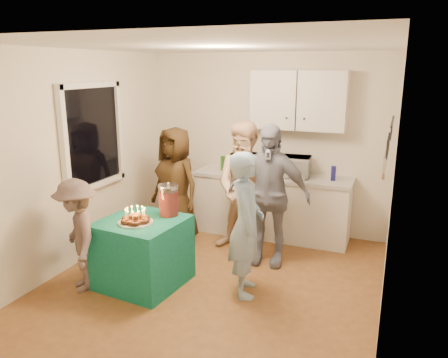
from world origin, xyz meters
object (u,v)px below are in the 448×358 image
at_px(party_table, 143,252).
at_px(man_birthday, 246,225).
at_px(punch_jar, 169,201).
at_px(woman_back_center, 247,187).
at_px(counter, 271,207).
at_px(woman_back_left, 176,185).
at_px(microwave, 291,166).
at_px(child_near_left, 78,235).
at_px(woman_back_right, 268,195).

bearing_deg(party_table, man_birthday, 11.89).
relative_size(punch_jar, woman_back_center, 0.20).
relative_size(counter, woman_back_left, 1.37).
distance_m(microwave, party_table, 2.40).
bearing_deg(man_birthday, woman_back_left, 32.70).
height_order(counter, child_near_left, child_near_left).
bearing_deg(woman_back_left, woman_back_right, 6.94).
xyz_separation_m(woman_back_left, woman_back_center, (1.03, 0.02, 0.06)).
bearing_deg(counter, woman_back_left, -151.49).
bearing_deg(woman_back_center, child_near_left, -134.06).
bearing_deg(child_near_left, woman_back_right, 82.34).
height_order(woman_back_center, woman_back_right, woman_back_right).
distance_m(microwave, woman_back_center, 0.79).
bearing_deg(woman_back_left, party_table, -61.57).
distance_m(man_birthday, woman_back_left, 1.77).
bearing_deg(party_table, woman_back_right, 43.43).
bearing_deg(counter, child_near_left, -123.11).
bearing_deg(woman_back_left, punch_jar, -49.05).
bearing_deg(counter, woman_back_right, -77.52).
relative_size(woman_back_left, child_near_left, 1.29).
relative_size(punch_jar, woman_back_right, 0.19).
bearing_deg(woman_back_center, man_birthday, -76.85).
distance_m(punch_jar, woman_back_left, 1.16).
xyz_separation_m(microwave, man_birthday, (-0.06, -1.73, -0.27)).
distance_m(counter, punch_jar, 1.92).
distance_m(microwave, woman_back_right, 0.92).
bearing_deg(party_table, punch_jar, 52.41).
relative_size(woman_back_left, woman_back_center, 0.93).
xyz_separation_m(man_birthday, woman_back_left, (-1.40, 1.08, 0.02)).
bearing_deg(woman_back_right, woman_back_center, 142.61).
bearing_deg(woman_back_center, party_table, -125.28).
bearing_deg(man_birthday, child_near_left, 89.33).
relative_size(man_birthday, woman_back_center, 0.90).
xyz_separation_m(microwave, child_near_left, (-1.78, -2.33, -0.43)).
bearing_deg(woman_back_right, party_table, -138.16).
distance_m(party_table, man_birthday, 1.23).
bearing_deg(woman_back_left, counter, 45.40).
height_order(party_table, punch_jar, punch_jar).
relative_size(man_birthday, woman_back_left, 0.97).
bearing_deg(woman_back_center, microwave, 49.77).
xyz_separation_m(man_birthday, woman_back_right, (-0.00, 0.83, 0.09)).
bearing_deg(man_birthday, counter, -13.11).
bearing_deg(party_table, child_near_left, -148.59).
bearing_deg(punch_jar, woman_back_right, 41.03).
xyz_separation_m(microwave, punch_jar, (-1.00, -1.71, -0.12)).
bearing_deg(woman_back_left, woman_back_center, 18.01).
distance_m(microwave, man_birthday, 1.75).
height_order(woman_back_right, child_near_left, woman_back_right).
bearing_deg(woman_back_center, punch_jar, -123.13).
distance_m(counter, woman_back_left, 1.42).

